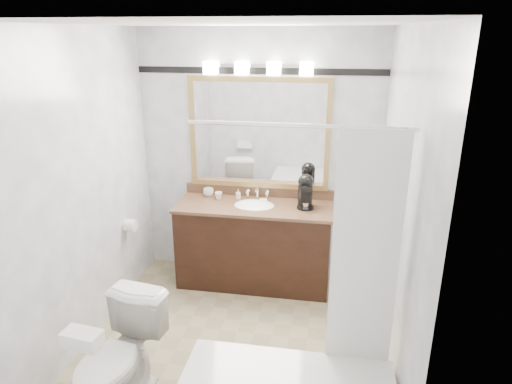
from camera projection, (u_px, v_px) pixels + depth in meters
The scene contains 13 objects.
room at pixel (230, 203), 3.37m from camera, with size 2.42×2.62×2.52m.
vanity at pixel (254, 243), 4.59m from camera, with size 1.53×0.58×0.97m.
mirror at pixel (259, 134), 4.48m from camera, with size 1.40×0.04×1.10m.
vanity_light_bar at pixel (258, 68), 4.22m from camera, with size 1.02×0.14×0.12m.
accent_stripe at pixel (259, 71), 4.29m from camera, with size 2.40×0.01×0.06m, color black.
tp_roll at pixel (131, 225), 4.35m from camera, with size 0.12×0.12×0.11m, color white.
toilet at pixel (117, 360), 3.03m from camera, with size 0.43×0.75×0.76m, color white.
tissue_box at pixel (82, 339), 2.58m from camera, with size 0.22×0.12×0.09m, color white.
coffee_maker at pixel (305, 190), 4.36m from camera, with size 0.17×0.21×0.32m.
cup_left at pixel (208, 192), 4.69m from camera, with size 0.10×0.10×0.08m, color white.
cup_right at pixel (219, 196), 4.60m from camera, with size 0.08×0.08×0.07m, color white.
soap_bottle_a at pixel (238, 194), 4.60m from camera, with size 0.04×0.05×0.10m, color white.
soap_bar at pixel (263, 200), 4.55m from camera, with size 0.07×0.04×0.02m, color beige.
Camera 1 is at (0.72, -3.08, 2.44)m, focal length 32.00 mm.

